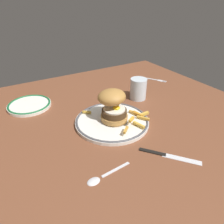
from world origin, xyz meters
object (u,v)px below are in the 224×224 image
water_glass (138,90)px  knife (164,154)px  side_plate (29,105)px  dinner_plate (112,121)px  spoon (99,178)px  burger (113,104)px  fork (154,79)px

water_glass → knife: water_glass is taller
water_glass → side_plate: bearing=159.0°
dinner_plate → side_plate: size_ratio=1.53×
side_plate → spoon: side_plate is taller
side_plate → knife: (28.03, -51.00, -0.57)cm
burger → water_glass: (19.64, 11.01, -3.23)cm
fork → knife: bearing=-127.8°
dinner_plate → burger: size_ratio=1.89×
burger → spoon: size_ratio=1.06×
side_plate → spoon: bearing=-81.6°
water_glass → fork: (21.43, 13.65, -3.92)cm
fork → spoon: 73.95cm
dinner_plate → water_glass: bearing=29.4°
water_glass → side_plate: 46.99cm
dinner_plate → spoon: size_ratio=2.01×
spoon → dinner_plate: bearing=51.9°
water_glass → burger: bearing=-150.7°
burger → knife: (3.91, -23.19, -7.07)cm
dinner_plate → fork: (41.64, 25.06, -0.66)cm
burger → water_glass: size_ratio=1.54×
spoon → water_glass: bearing=41.4°
dinner_plate → side_plate: bearing=129.9°
knife → burger: bearing=99.6°
dinner_plate → knife: dinner_plate is taller
knife → dinner_plate: bearing=101.1°
dinner_plate → knife: (4.48, -22.80, -0.58)cm
water_glass → spoon: size_ratio=0.69×
dinner_plate → water_glass: (20.21, 11.41, 3.27)cm
dinner_plate → water_glass: water_glass is taller
knife → spoon: size_ratio=1.11×
burger → fork: size_ratio=1.10×
knife → spoon: 20.90cm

